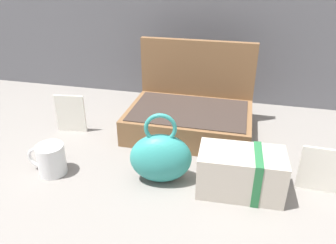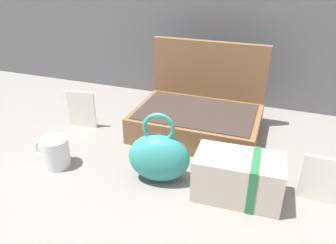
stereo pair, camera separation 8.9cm
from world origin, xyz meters
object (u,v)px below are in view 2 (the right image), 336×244
at_px(info_card_left, 322,180).
at_px(cream_toiletry_bag, 239,177).
at_px(coffee_mug, 55,152).
at_px(open_suitcase, 199,114).
at_px(teal_pouch_handbag, 159,157).
at_px(poster_card_right, 82,109).

bearing_deg(info_card_left, cream_toiletry_bag, -163.02).
bearing_deg(coffee_mug, open_suitcase, 45.63).
relative_size(teal_pouch_handbag, coffee_mug, 1.80).
xyz_separation_m(open_suitcase, coffee_mug, (-0.35, -0.35, -0.02)).
relative_size(cream_toiletry_bag, info_card_left, 1.74).
bearing_deg(poster_card_right, cream_toiletry_bag, -25.98).
distance_m(teal_pouch_handbag, poster_card_right, 0.44).
height_order(open_suitcase, poster_card_right, open_suitcase).
relative_size(teal_pouch_handbag, info_card_left, 1.60).
bearing_deg(open_suitcase, info_card_left, -33.76).
bearing_deg(cream_toiletry_bag, poster_card_right, 161.28).
bearing_deg(coffee_mug, poster_card_right, 104.95).
height_order(cream_toiletry_bag, info_card_left, info_card_left).
xyz_separation_m(teal_pouch_handbag, coffee_mug, (-0.32, -0.04, -0.03)).
distance_m(teal_pouch_handbag, cream_toiletry_bag, 0.22).
xyz_separation_m(open_suitcase, poster_card_right, (-0.41, -0.11, 0.00)).
xyz_separation_m(info_card_left, poster_card_right, (-0.80, 0.15, 0.00)).
relative_size(open_suitcase, coffee_mug, 3.66).
bearing_deg(info_card_left, poster_card_right, 171.81).
bearing_deg(poster_card_right, teal_pouch_handbag, -35.67).
height_order(teal_pouch_handbag, info_card_left, teal_pouch_handbag).
bearing_deg(teal_pouch_handbag, coffee_mug, -173.08).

